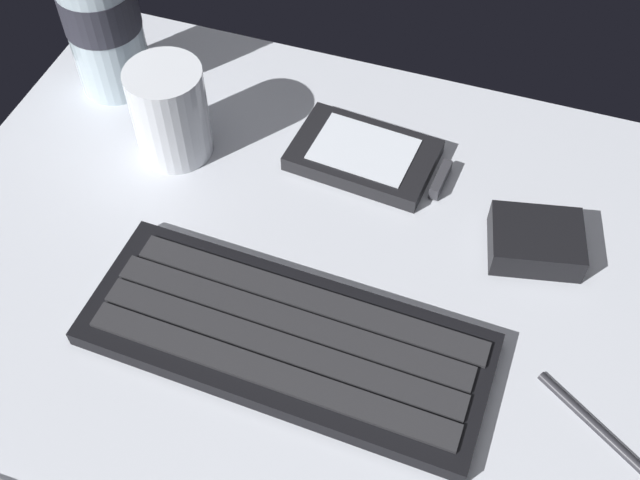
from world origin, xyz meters
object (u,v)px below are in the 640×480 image
(handheld_device, at_px, (371,157))
(charger_block, at_px, (536,241))
(water_bottle, at_px, (97,0))
(keyboard, at_px, (291,340))
(juice_cup, at_px, (171,115))
(stylus_pen, at_px, (596,423))

(handheld_device, distance_m, charger_block, 0.16)
(handheld_device, height_order, water_bottle, water_bottle)
(keyboard, relative_size, juice_cup, 3.45)
(charger_block, bearing_deg, juice_cup, 177.88)
(juice_cup, distance_m, stylus_pen, 0.40)
(juice_cup, xyz_separation_m, charger_block, (0.31, -0.01, -0.03))
(charger_block, relative_size, stylus_pen, 0.74)
(stylus_pen, bearing_deg, handheld_device, 172.02)
(handheld_device, bearing_deg, stylus_pen, -40.83)
(handheld_device, height_order, charger_block, charger_block)
(keyboard, xyz_separation_m, charger_block, (0.15, 0.14, 0.00))
(handheld_device, height_order, juice_cup, juice_cup)
(water_bottle, height_order, stylus_pen, water_bottle)
(keyboard, distance_m, handheld_device, 0.19)
(handheld_device, distance_m, stylus_pen, 0.28)
(water_bottle, xyz_separation_m, stylus_pen, (0.46, -0.21, -0.09))
(juice_cup, height_order, stylus_pen, juice_cup)
(juice_cup, relative_size, water_bottle, 0.41)
(handheld_device, bearing_deg, charger_block, -18.45)
(juice_cup, bearing_deg, water_bottle, 145.70)
(juice_cup, height_order, charger_block, juice_cup)
(keyboard, height_order, water_bottle, water_bottle)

